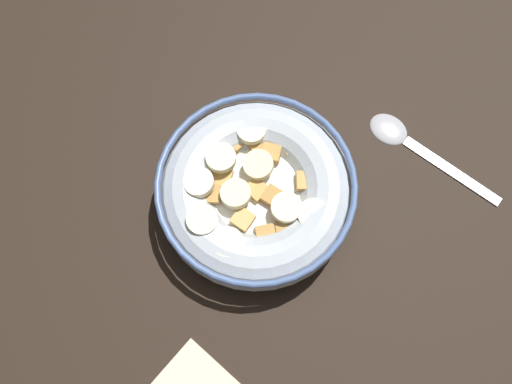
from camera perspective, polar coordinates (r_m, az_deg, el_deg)
ground_plane at (r=58.28cm, az=-0.00°, el=-1.16°), size 109.79×109.79×2.00cm
cereal_bowl at (r=54.57cm, az=-0.02°, el=-0.05°), size 18.28×18.28×5.68cm
spoon at (r=60.97cm, az=14.35°, el=4.92°), size 13.75×9.58×0.80cm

